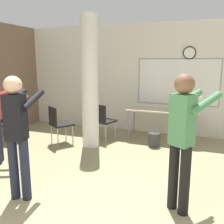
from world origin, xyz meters
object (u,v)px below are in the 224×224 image
Objects in this scene: chair_table_left at (103,119)px; person_playing_side at (183,133)px; chair_by_left_wall at (6,121)px; chair_near_pillar at (59,122)px; person_playing_front at (17,129)px; folding_table at (162,112)px; bottle_on_table at (182,108)px.

person_playing_side reaches higher than chair_table_left.
chair_near_pillar is at bearing 14.43° from chair_by_left_wall.
person_playing_side reaches higher than person_playing_front.
folding_table is 7.11× the size of bottle_on_table.
bottle_on_table is at bearing 60.37° from person_playing_front.
chair_near_pillar and chair_table_left have the same top height.
bottle_on_table reaches higher than chair_near_pillar.
chair_table_left reaches higher than folding_table.
person_playing_front reaches higher than bottle_on_table.
chair_table_left is 2.83m from person_playing_front.
bottle_on_table is at bearing -14.50° from folding_table.
chair_table_left is 0.52× the size of person_playing_front.
person_playing_side is (0.25, -2.73, 0.19)m from bottle_on_table.
bottle_on_table is 0.13× the size of person_playing_side.
chair_by_left_wall is (-3.32, -1.47, -0.17)m from folding_table.
person_playing_side reaches higher than chair_near_pillar.
person_playing_front is (1.98, -1.84, 0.48)m from chair_by_left_wall.
bottle_on_table is at bearing 12.89° from chair_table_left.
chair_table_left is 1.00× the size of chair_by_left_wall.
person_playing_front is (-0.05, -2.79, 0.48)m from chair_table_left.
folding_table is 1.41m from chair_table_left.
person_playing_front reaches higher than chair_near_pillar.
bottle_on_table is 0.26× the size of chair_table_left.
folding_table is 3.64m from chair_by_left_wall.
chair_by_left_wall is at bearing 137.02° from person_playing_front.
bottle_on_table is 3.67m from person_playing_front.
folding_table is 2.96m from person_playing_side.
chair_near_pillar and chair_by_left_wall have the same top height.
person_playing_front reaches higher than folding_table.
chair_by_left_wall is at bearing -156.15° from folding_table.
chair_table_left is at bearing 37.77° from chair_near_pillar.
chair_by_left_wall reaches higher than folding_table.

